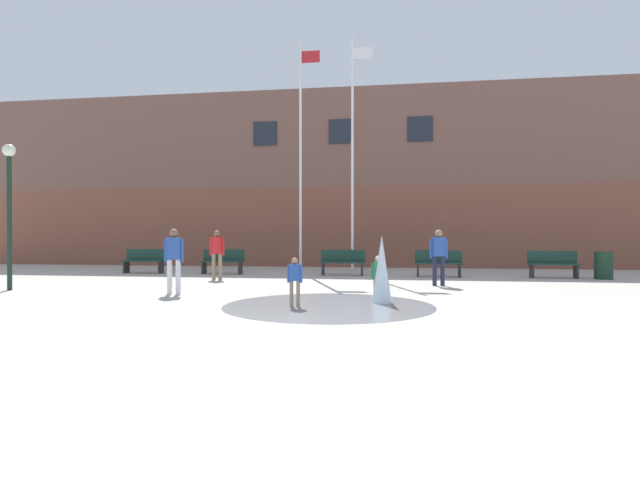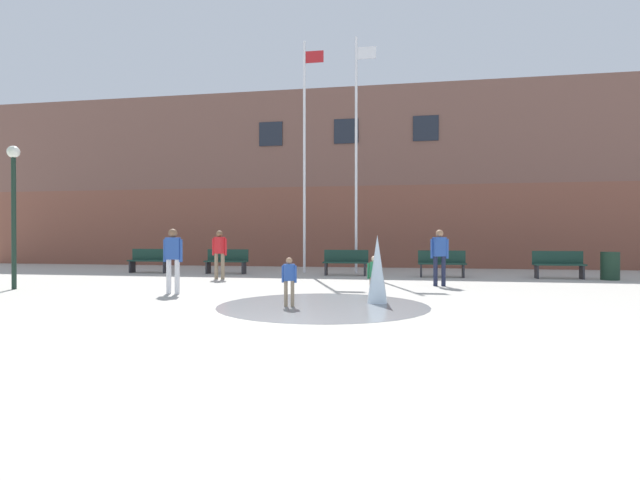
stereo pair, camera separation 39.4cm
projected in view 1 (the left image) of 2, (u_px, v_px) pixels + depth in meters
ground_plane at (216, 341)px, 6.72m from camera, size 100.00×100.00×0.00m
library_building at (347, 184)px, 25.40m from camera, size 36.00×6.05×8.13m
splash_fountain at (363, 282)px, 10.37m from camera, size 4.28×4.28×1.44m
park_bench_far_left at (144, 260)px, 18.93m from camera, size 1.60×0.44×0.91m
park_bench_left_of_flagpoles at (223, 261)px, 18.50m from camera, size 1.60×0.44×0.91m
park_bench_under_left_flagpole at (343, 262)px, 17.86m from camera, size 1.60×0.44×0.91m
park_bench_center at (438, 263)px, 17.19m from camera, size 1.60×0.44×0.91m
park_bench_under_right_flagpole at (553, 264)px, 16.72m from camera, size 1.60×0.44×0.91m
child_running at (378, 274)px, 10.85m from camera, size 0.31×0.24×0.99m
teen_by_trashcan at (217, 251)px, 16.16m from camera, size 0.50×0.33×1.59m
adult_watching at (439, 253)px, 14.10m from camera, size 0.50×0.32×1.59m
child_in_fountain at (295, 278)px, 9.94m from camera, size 0.31×0.21×0.99m
adult_near_bench at (174, 256)px, 12.09m from camera, size 0.50×0.28×1.59m
flagpole_left at (301, 150)px, 19.17m from camera, size 0.80×0.10×8.91m
flagpole_right at (353, 149)px, 18.88m from camera, size 0.80×0.10×8.93m
lamp_post_left_lane at (9, 195)px, 12.97m from camera, size 0.32×0.32×3.80m
trash_can at (604, 265)px, 16.26m from camera, size 0.56×0.56×0.90m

